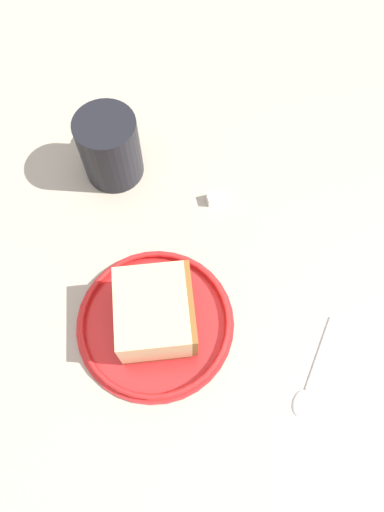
# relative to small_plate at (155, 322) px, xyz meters

# --- Properties ---
(ground_plane) EXTENTS (1.53, 1.53, 0.02)m
(ground_plane) POSITION_rel_small_plate_xyz_m (0.07, -0.03, -0.02)
(ground_plane) COLOR tan
(small_plate) EXTENTS (0.18, 0.18, 0.01)m
(small_plate) POSITION_rel_small_plate_xyz_m (0.00, 0.00, 0.00)
(small_plate) COLOR red
(small_plate) RESTS_ON ground_plane
(cake_slice) EXTENTS (0.10, 0.09, 0.06)m
(cake_slice) POSITION_rel_small_plate_xyz_m (0.00, -0.00, 0.03)
(cake_slice) COLOR brown
(cake_slice) RESTS_ON small_plate
(tea_mug) EXTENTS (0.10, 0.08, 0.09)m
(tea_mug) POSITION_rel_small_plate_xyz_m (0.21, 0.07, 0.04)
(tea_mug) COLOR black
(tea_mug) RESTS_ON ground_plane
(teaspoon) EXTENTS (0.11, 0.06, 0.01)m
(teaspoon) POSITION_rel_small_plate_xyz_m (-0.07, -0.17, -0.00)
(teaspoon) COLOR silver
(teaspoon) RESTS_ON ground_plane
(sugar_cube) EXTENTS (0.02, 0.02, 0.01)m
(sugar_cube) POSITION_rel_small_plate_xyz_m (0.17, -0.06, 0.00)
(sugar_cube) COLOR white
(sugar_cube) RESTS_ON ground_plane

